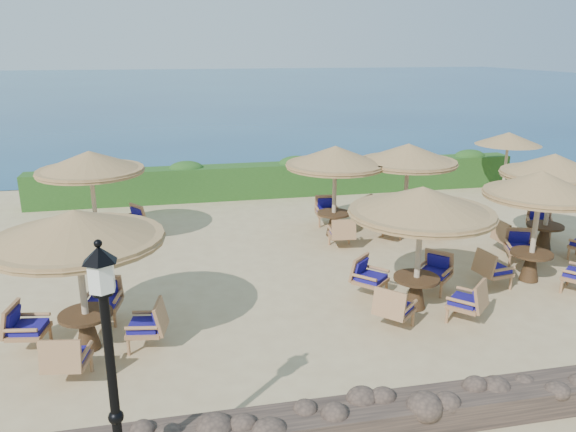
{
  "coord_description": "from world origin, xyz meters",
  "views": [
    {
      "loc": [
        -3.99,
        -12.65,
        5.33
      ],
      "look_at": [
        -1.25,
        0.35,
        1.3
      ],
      "focal_mm": 35.0,
      "sensor_mm": 36.0,
      "label": 1
    }
  ],
  "objects_px": {
    "lamp_post": "(113,391)",
    "cafe_set_0": "(78,252)",
    "cafe_set_4": "(335,168)",
    "cafe_set_6": "(551,182)",
    "cafe_set_1": "(420,224)",
    "cafe_set_5": "(407,171)",
    "cafe_set_3": "(91,174)",
    "extra_parasol": "(508,139)",
    "cafe_set_2": "(538,206)"
  },
  "relations": [
    {
      "from": "cafe_set_2",
      "to": "extra_parasol",
      "type": "bearing_deg",
      "value": 62.33
    },
    {
      "from": "cafe_set_3",
      "to": "cafe_set_5",
      "type": "height_order",
      "value": "same"
    },
    {
      "from": "lamp_post",
      "to": "cafe_set_5",
      "type": "xyz_separation_m",
      "value": [
        7.5,
        9.08,
        0.29
      ]
    },
    {
      "from": "cafe_set_5",
      "to": "extra_parasol",
      "type": "bearing_deg",
      "value": 29.82
    },
    {
      "from": "lamp_post",
      "to": "cafe_set_6",
      "type": "height_order",
      "value": "lamp_post"
    },
    {
      "from": "lamp_post",
      "to": "cafe_set_1",
      "type": "bearing_deg",
      "value": 36.49
    },
    {
      "from": "lamp_post",
      "to": "cafe_set_5",
      "type": "distance_m",
      "value": 11.78
    },
    {
      "from": "cafe_set_1",
      "to": "cafe_set_5",
      "type": "bearing_deg",
      "value": 69.5
    },
    {
      "from": "cafe_set_3",
      "to": "cafe_set_4",
      "type": "bearing_deg",
      "value": -5.2
    },
    {
      "from": "lamp_post",
      "to": "extra_parasol",
      "type": "relative_size",
      "value": 1.38
    },
    {
      "from": "cafe_set_2",
      "to": "cafe_set_5",
      "type": "distance_m",
      "value": 4.31
    },
    {
      "from": "cafe_set_0",
      "to": "cafe_set_5",
      "type": "xyz_separation_m",
      "value": [
        8.38,
        5.19,
        -0.04
      ]
    },
    {
      "from": "cafe_set_4",
      "to": "cafe_set_6",
      "type": "bearing_deg",
      "value": -23.82
    },
    {
      "from": "cafe_set_3",
      "to": "extra_parasol",
      "type": "bearing_deg",
      "value": 9.19
    },
    {
      "from": "lamp_post",
      "to": "extra_parasol",
      "type": "xyz_separation_m",
      "value": [
        12.6,
        12.0,
        0.62
      ]
    },
    {
      "from": "extra_parasol",
      "to": "cafe_set_3",
      "type": "bearing_deg",
      "value": -170.81
    },
    {
      "from": "lamp_post",
      "to": "cafe_set_4",
      "type": "bearing_deg",
      "value": 59.73
    },
    {
      "from": "cafe_set_1",
      "to": "cafe_set_5",
      "type": "xyz_separation_m",
      "value": [
        1.82,
        4.88,
        -0.03
      ]
    },
    {
      "from": "extra_parasol",
      "to": "cafe_set_3",
      "type": "distance_m",
      "value": 14.13
    },
    {
      "from": "cafe_set_1",
      "to": "cafe_set_0",
      "type": "bearing_deg",
      "value": -177.25
    },
    {
      "from": "extra_parasol",
      "to": "cafe_set_2",
      "type": "bearing_deg",
      "value": -117.67
    },
    {
      "from": "cafe_set_4",
      "to": "cafe_set_5",
      "type": "distance_m",
      "value": 2.18
    },
    {
      "from": "cafe_set_6",
      "to": "cafe_set_3",
      "type": "bearing_deg",
      "value": 166.22
    },
    {
      "from": "cafe_set_1",
      "to": "cafe_set_3",
      "type": "relative_size",
      "value": 1.04
    },
    {
      "from": "lamp_post",
      "to": "cafe_set_2",
      "type": "relative_size",
      "value": 1.21
    },
    {
      "from": "cafe_set_0",
      "to": "cafe_set_4",
      "type": "bearing_deg",
      "value": 40.21
    },
    {
      "from": "lamp_post",
      "to": "cafe_set_0",
      "type": "distance_m",
      "value": 4.0
    },
    {
      "from": "cafe_set_0",
      "to": "lamp_post",
      "type": "bearing_deg",
      "value": -77.26
    },
    {
      "from": "cafe_set_4",
      "to": "cafe_set_5",
      "type": "bearing_deg",
      "value": -1.5
    },
    {
      "from": "cafe_set_5",
      "to": "cafe_set_6",
      "type": "distance_m",
      "value": 3.82
    },
    {
      "from": "lamp_post",
      "to": "cafe_set_6",
      "type": "distance_m",
      "value": 12.6
    },
    {
      "from": "cafe_set_3",
      "to": "cafe_set_5",
      "type": "xyz_separation_m",
      "value": [
        8.85,
        -0.66,
        -0.19
      ]
    },
    {
      "from": "cafe_set_4",
      "to": "cafe_set_6",
      "type": "xyz_separation_m",
      "value": [
        5.26,
        -2.32,
        -0.13
      ]
    },
    {
      "from": "extra_parasol",
      "to": "cafe_set_5",
      "type": "bearing_deg",
      "value": -150.18
    },
    {
      "from": "extra_parasol",
      "to": "cafe_set_5",
      "type": "relative_size",
      "value": 0.84
    },
    {
      "from": "cafe_set_3",
      "to": "cafe_set_1",
      "type": "bearing_deg",
      "value": -38.27
    },
    {
      "from": "cafe_set_0",
      "to": "cafe_set_3",
      "type": "distance_m",
      "value": 5.88
    },
    {
      "from": "lamp_post",
      "to": "cafe_set_0",
      "type": "bearing_deg",
      "value": 102.74
    },
    {
      "from": "lamp_post",
      "to": "cafe_set_6",
      "type": "bearing_deg",
      "value": 32.78
    },
    {
      "from": "cafe_set_3",
      "to": "cafe_set_5",
      "type": "bearing_deg",
      "value": -4.29
    },
    {
      "from": "cafe_set_1",
      "to": "cafe_set_6",
      "type": "bearing_deg",
      "value": 28.05
    },
    {
      "from": "cafe_set_1",
      "to": "cafe_set_3",
      "type": "height_order",
      "value": "same"
    },
    {
      "from": "cafe_set_6",
      "to": "cafe_set_1",
      "type": "bearing_deg",
      "value": -151.95
    },
    {
      "from": "cafe_set_0",
      "to": "cafe_set_5",
      "type": "relative_size",
      "value": 1.06
    },
    {
      "from": "cafe_set_2",
      "to": "cafe_set_3",
      "type": "relative_size",
      "value": 0.96
    },
    {
      "from": "extra_parasol",
      "to": "lamp_post",
      "type": "bearing_deg",
      "value": -136.4
    },
    {
      "from": "lamp_post",
      "to": "cafe_set_2",
      "type": "bearing_deg",
      "value": 29.29
    },
    {
      "from": "extra_parasol",
      "to": "cafe_set_0",
      "type": "height_order",
      "value": "cafe_set_0"
    },
    {
      "from": "cafe_set_3",
      "to": "cafe_set_2",
      "type": "bearing_deg",
      "value": -24.71
    },
    {
      "from": "cafe_set_6",
      "to": "cafe_set_0",
      "type": "bearing_deg",
      "value": -165.67
    }
  ]
}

